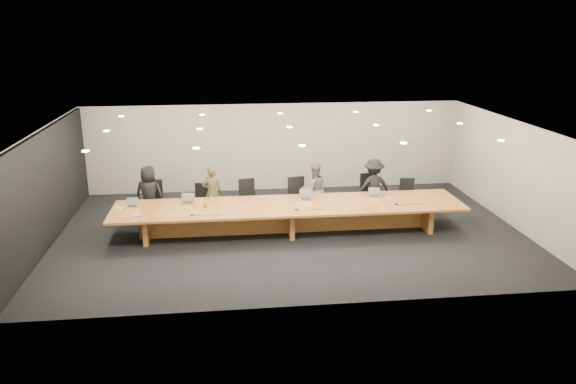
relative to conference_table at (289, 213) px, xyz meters
name	(u,v)px	position (x,y,z in m)	size (l,w,h in m)	color
ground	(289,232)	(0.00, 0.00, -0.52)	(12.00, 12.00, 0.00)	black
back_wall	(274,147)	(0.00, 4.00, 0.88)	(12.00, 0.02, 2.80)	beige
left_wall_panel	(46,189)	(-5.94, 0.00, 0.85)	(0.08, 7.84, 2.74)	black
conference_table	(289,213)	(0.00, 0.00, 0.00)	(9.00, 1.80, 0.75)	brown
chair_far_left	(154,201)	(-3.57, 1.26, 0.05)	(0.58, 0.58, 1.15)	black
chair_left	(201,202)	(-2.31, 1.33, -0.02)	(0.51, 0.51, 0.99)	black
chair_mid_left	(249,199)	(-0.97, 1.29, 0.02)	(0.56, 0.56, 1.09)	black
chair_mid_right	(298,197)	(0.39, 1.18, 0.05)	(0.58, 0.58, 1.13)	black
chair_right	(370,193)	(2.50, 1.34, 0.04)	(0.57, 0.57, 1.13)	black
chair_far_right	(408,196)	(3.55, 1.15, -0.02)	(0.51, 0.51, 0.99)	black
person_a	(149,194)	(-3.68, 1.20, 0.27)	(0.78, 0.51, 1.59)	black
person_b	(212,193)	(-1.98, 1.16, 0.25)	(0.57, 0.37, 1.55)	#3E3B21
person_c	(314,190)	(0.85, 1.21, 0.24)	(0.74, 0.58, 1.53)	#59595C
person_d	(373,187)	(2.54, 1.17, 0.28)	(1.04, 0.60, 1.61)	black
laptop_a	(132,203)	(-4.00, 0.28, 0.34)	(0.29, 0.21, 0.23)	tan
laptop_b	(187,199)	(-2.61, 0.42, 0.36)	(0.33, 0.24, 0.26)	tan
laptop_d	(306,195)	(0.48, 0.38, 0.36)	(0.34, 0.25, 0.27)	tan
laptop_e	(374,193)	(2.34, 0.41, 0.35)	(0.30, 0.22, 0.23)	tan
water_bottle	(211,200)	(-2.00, 0.32, 0.33)	(0.06, 0.06, 0.19)	#B0C0BC
amber_mug	(205,206)	(-2.15, -0.01, 0.28)	(0.08, 0.08, 0.10)	brown
paper_cup_near	(332,199)	(1.15, 0.20, 0.27)	(0.07, 0.07, 0.08)	silver
paper_cup_far	(389,199)	(2.67, 0.07, 0.27)	(0.07, 0.07, 0.08)	silver
notepad	(117,208)	(-4.35, 0.19, 0.24)	(0.22, 0.17, 0.01)	white
lime_gadget	(117,208)	(-4.35, 0.19, 0.26)	(0.18, 0.10, 0.03)	#55CB36
av_box	(138,215)	(-3.75, -0.43, 0.25)	(0.21, 0.16, 0.03)	#B1B1B6
mic_left	(192,215)	(-2.45, -0.55, 0.24)	(0.12, 0.12, 0.03)	black
mic_center	(296,209)	(0.12, -0.43, 0.24)	(0.12, 0.12, 0.03)	black
mic_right	(397,204)	(2.75, -0.32, 0.24)	(0.11, 0.11, 0.03)	black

